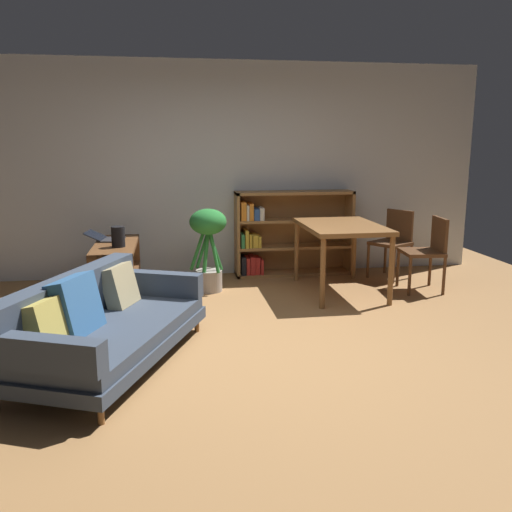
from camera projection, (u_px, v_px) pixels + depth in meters
The scene contains 11 objects.
ground_plane at pixel (254, 346), 4.64m from camera, with size 8.16×8.16×0.00m, color #9E7042.
back_wall_panel at pixel (222, 170), 6.98m from camera, with size 6.80×0.10×2.70m, color silver.
fabric_couch at pixel (100, 323), 4.21m from camera, with size 1.54×2.07×0.74m.
media_console at pixel (117, 272), 5.98m from camera, with size 0.45×1.20×0.62m.
open_laptop at pixel (107, 238), 6.10m from camera, with size 0.44×0.36×0.11m.
desk_speaker at pixel (118, 237), 5.71m from camera, with size 0.14×0.14×0.22m.
potted_floor_plant at pixel (208, 240), 6.24m from camera, with size 0.43×0.42×0.96m.
dining_table at pixel (341, 231), 6.17m from camera, with size 0.84×1.28×0.79m.
dining_chair_near at pixel (428, 249), 6.28m from camera, with size 0.47×0.49×0.86m.
dining_chair_far at pixel (394, 239), 6.90m from camera, with size 0.57×0.58×0.86m.
bookshelf at pixel (285, 234), 7.08m from camera, with size 1.52×0.34×1.09m.
Camera 1 is at (-0.67, -4.34, 1.71)m, focal length 38.20 mm.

